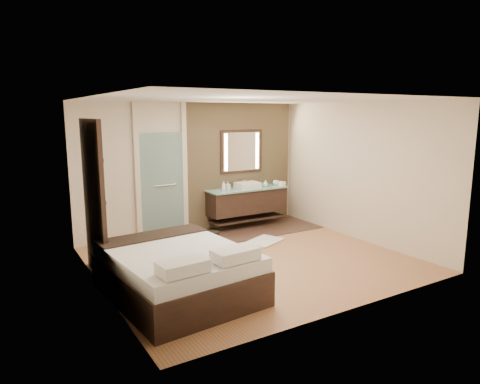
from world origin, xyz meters
TOP-DOWN VIEW (x-y plane):
  - floor at (0.00, 0.00)m, footprint 5.00×5.00m
  - tile_strip at (0.60, 1.60)m, footprint 3.80×1.30m
  - stone_wall at (1.10, 2.21)m, footprint 2.60×0.08m
  - vanity at (1.10, 1.92)m, footprint 1.85×0.55m
  - mirror_unit at (1.10, 2.16)m, footprint 1.06×0.04m
  - frosted_door at (-0.75, 2.20)m, footprint 1.10×0.12m
  - shoji_partition at (-2.43, 0.60)m, footprint 0.06×1.20m
  - bed at (-1.65, -0.70)m, footprint 1.87×2.25m
  - bath_mat at (0.77, 0.75)m, footprint 0.86×0.74m
  - waste_bin at (-0.10, 1.18)m, footprint 0.22×0.22m
  - tissue_box at (1.92, 1.75)m, footprint 0.14×0.14m
  - soap_bottle_a at (0.49, 1.89)m, footprint 0.09×0.09m
  - soap_bottle_b at (0.62, 1.93)m, footprint 0.09×0.09m
  - soap_bottle_c at (1.58, 1.91)m, footprint 0.13×0.13m
  - cup at (1.88, 1.93)m, footprint 0.15×0.15m

SIDE VIEW (x-z plane):
  - floor at x=0.00m, z-range 0.00..0.00m
  - tile_strip at x=0.60m, z-range 0.00..0.01m
  - bath_mat at x=0.77m, z-range 0.01..0.03m
  - waste_bin at x=-0.10m, z-range 0.00..0.23m
  - bed at x=-1.65m, z-range -0.07..0.74m
  - vanity at x=1.10m, z-range 0.14..1.02m
  - tissue_box at x=1.92m, z-range 0.86..0.97m
  - cup at x=1.88m, z-range 0.86..0.97m
  - soap_bottle_c at x=1.58m, z-range 0.86..1.00m
  - soap_bottle_b at x=0.62m, z-range 0.86..1.05m
  - soap_bottle_a at x=0.49m, z-range 0.86..1.07m
  - frosted_door at x=-0.75m, z-range -0.21..2.49m
  - shoji_partition at x=-2.43m, z-range 0.01..2.41m
  - stone_wall at x=1.10m, z-range 0.00..2.70m
  - mirror_unit at x=1.10m, z-range 1.17..2.13m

